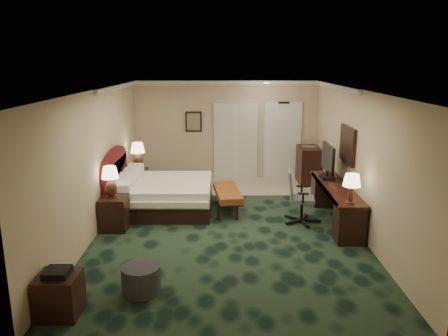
{
  "coord_description": "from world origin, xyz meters",
  "views": [
    {
      "loc": [
        -0.09,
        -8.18,
        3.23
      ],
      "look_at": [
        -0.07,
        0.6,
        1.06
      ],
      "focal_mm": 35.0,
      "sensor_mm": 36.0,
      "label": 1
    }
  ],
  "objects_px": {
    "ottoman": "(141,279)",
    "side_table": "(59,295)",
    "desk": "(335,204)",
    "minibar": "(308,165)",
    "lamp_far": "(138,156)",
    "tv": "(328,161)",
    "bed": "(165,195)",
    "desk_chair": "(302,197)",
    "lamp_near": "(111,182)",
    "bed_bench": "(227,200)",
    "nightstand_near": "(115,213)",
    "nightstand_far": "(137,181)"
  },
  "relations": [
    {
      "from": "desk",
      "to": "minibar",
      "type": "relative_size",
      "value": 2.62
    },
    {
      "from": "bed",
      "to": "nightstand_far",
      "type": "distance_m",
      "value": 1.57
    },
    {
      "from": "bed_bench",
      "to": "desk",
      "type": "distance_m",
      "value": 2.31
    },
    {
      "from": "bed",
      "to": "minibar",
      "type": "bearing_deg",
      "value": 31.03
    },
    {
      "from": "ottoman",
      "to": "desk_chair",
      "type": "height_order",
      "value": "desk_chair"
    },
    {
      "from": "tv",
      "to": "side_table",
      "type": "bearing_deg",
      "value": -136.96
    },
    {
      "from": "nightstand_near",
      "to": "tv",
      "type": "xyz_separation_m",
      "value": [
        4.39,
        1.06,
        0.79
      ]
    },
    {
      "from": "desk",
      "to": "minibar",
      "type": "xyz_separation_m",
      "value": [
        -0.01,
        2.9,
        0.12
      ]
    },
    {
      "from": "bed",
      "to": "minibar",
      "type": "distance_m",
      "value": 4.17
    },
    {
      "from": "bed",
      "to": "desk",
      "type": "relative_size",
      "value": 0.79
    },
    {
      "from": "nightstand_far",
      "to": "nightstand_near",
      "type": "bearing_deg",
      "value": -89.45
    },
    {
      "from": "bed",
      "to": "desk",
      "type": "bearing_deg",
      "value": -11.9
    },
    {
      "from": "lamp_far",
      "to": "desk_chair",
      "type": "xyz_separation_m",
      "value": [
        3.72,
        -2.16,
        -0.38
      ]
    },
    {
      "from": "bed_bench",
      "to": "desk",
      "type": "bearing_deg",
      "value": -24.97
    },
    {
      "from": "lamp_near",
      "to": "desk",
      "type": "distance_m",
      "value": 4.52
    },
    {
      "from": "lamp_far",
      "to": "side_table",
      "type": "bearing_deg",
      "value": -90.03
    },
    {
      "from": "desk",
      "to": "desk_chair",
      "type": "height_order",
      "value": "desk_chair"
    },
    {
      "from": "bed",
      "to": "lamp_near",
      "type": "relative_size",
      "value": 3.3
    },
    {
      "from": "side_table",
      "to": "desk",
      "type": "height_order",
      "value": "desk"
    },
    {
      "from": "bed_bench",
      "to": "desk_chair",
      "type": "bearing_deg",
      "value": -33.77
    },
    {
      "from": "desk",
      "to": "desk_chair",
      "type": "distance_m",
      "value": 0.71
    },
    {
      "from": "lamp_near",
      "to": "lamp_far",
      "type": "xyz_separation_m",
      "value": [
        0.05,
        2.5,
        -0.03
      ]
    },
    {
      "from": "lamp_near",
      "to": "tv",
      "type": "distance_m",
      "value": 4.56
    },
    {
      "from": "nightstand_far",
      "to": "lamp_far",
      "type": "relative_size",
      "value": 0.88
    },
    {
      "from": "desk",
      "to": "nightstand_near",
      "type": "bearing_deg",
      "value": -175.03
    },
    {
      "from": "nightstand_far",
      "to": "minibar",
      "type": "relative_size",
      "value": 0.6
    },
    {
      "from": "ottoman",
      "to": "desk",
      "type": "height_order",
      "value": "desk"
    },
    {
      "from": "side_table",
      "to": "minibar",
      "type": "bearing_deg",
      "value": 55.04
    },
    {
      "from": "nightstand_far",
      "to": "side_table",
      "type": "bearing_deg",
      "value": -89.64
    },
    {
      "from": "lamp_near",
      "to": "ottoman",
      "type": "xyz_separation_m",
      "value": [
        1.0,
        -2.43,
        -0.76
      ]
    },
    {
      "from": "bed_bench",
      "to": "tv",
      "type": "bearing_deg",
      "value": -7.99
    },
    {
      "from": "nightstand_far",
      "to": "ottoman",
      "type": "xyz_separation_m",
      "value": [
        0.98,
        -4.89,
        -0.1
      ]
    },
    {
      "from": "lamp_far",
      "to": "tv",
      "type": "relative_size",
      "value": 0.7
    },
    {
      "from": "bed",
      "to": "tv",
      "type": "relative_size",
      "value": 2.14
    },
    {
      "from": "minibar",
      "to": "lamp_near",
      "type": "bearing_deg",
      "value": -143.46
    },
    {
      "from": "side_table",
      "to": "ottoman",
      "type": "bearing_deg",
      "value": 30.8
    },
    {
      "from": "nightstand_far",
      "to": "desk",
      "type": "height_order",
      "value": "desk"
    },
    {
      "from": "bed",
      "to": "tv",
      "type": "distance_m",
      "value": 3.64
    },
    {
      "from": "nightstand_near",
      "to": "ottoman",
      "type": "height_order",
      "value": "nightstand_near"
    },
    {
      "from": "bed_bench",
      "to": "minibar",
      "type": "bearing_deg",
      "value": 37.78
    },
    {
      "from": "desk",
      "to": "desk_chair",
      "type": "xyz_separation_m",
      "value": [
        -0.69,
        -0.05,
        0.17
      ]
    },
    {
      "from": "ottoman",
      "to": "side_table",
      "type": "xyz_separation_m",
      "value": [
        -0.95,
        -0.57,
        0.08
      ]
    },
    {
      "from": "ottoman",
      "to": "nightstand_near",
      "type": "bearing_deg",
      "value": 111.5
    },
    {
      "from": "nightstand_near",
      "to": "lamp_near",
      "type": "bearing_deg",
      "value": -167.67
    },
    {
      "from": "nightstand_near",
      "to": "side_table",
      "type": "distance_m",
      "value": 3.01
    },
    {
      "from": "lamp_near",
      "to": "minibar",
      "type": "relative_size",
      "value": 0.63
    },
    {
      "from": "nightstand_far",
      "to": "desk",
      "type": "bearing_deg",
      "value": -24.93
    },
    {
      "from": "side_table",
      "to": "tv",
      "type": "distance_m",
      "value": 6.03
    },
    {
      "from": "lamp_near",
      "to": "ottoman",
      "type": "bearing_deg",
      "value": -67.67
    },
    {
      "from": "nightstand_far",
      "to": "minibar",
      "type": "height_order",
      "value": "minibar"
    }
  ]
}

